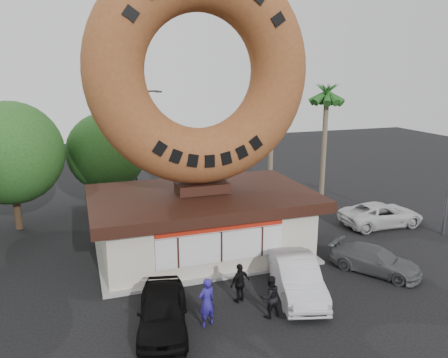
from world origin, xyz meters
TOP-DOWN VIEW (x-y plane):
  - ground at (0.00, 0.00)m, footprint 90.00×90.00m
  - donut_shop at (0.00, 5.98)m, footprint 11.20×7.20m
  - giant_donut at (0.00, 6.00)m, footprint 10.87×2.77m
  - tree_west at (-9.50, 13.00)m, footprint 6.00×6.00m
  - tree_mid at (-4.00, 15.00)m, footprint 5.20×5.20m
  - palm_near at (7.50, 14.00)m, footprint 2.60×2.60m
  - palm_far at (11.00, 12.50)m, footprint 2.60×2.60m
  - street_lamp at (-1.86, 16.00)m, footprint 2.11×0.20m
  - person_left at (-1.71, -0.49)m, footprint 0.81×0.66m
  - person_center at (0.76, -0.71)m, footprint 0.88×0.71m
  - person_right at (0.07, 0.73)m, footprint 1.07×0.74m
  - car_black at (-3.32, -0.19)m, footprint 2.65×4.69m
  - car_silver at (2.57, 0.54)m, footprint 2.88×5.12m
  - car_grey at (7.10, 1.21)m, footprint 3.74×4.43m
  - car_white at (11.52, 6.42)m, footprint 5.20×2.51m

SIDE VIEW (x-z plane):
  - ground at x=0.00m, z-range 0.00..0.00m
  - car_grey at x=7.10m, z-range 0.00..1.21m
  - car_white at x=11.52m, z-range 0.00..1.43m
  - car_black at x=-3.32m, z-range 0.00..1.51m
  - car_silver at x=2.57m, z-range 0.00..1.60m
  - person_right at x=0.07m, z-range 0.00..1.68m
  - person_center at x=0.76m, z-range 0.00..1.71m
  - person_left at x=-1.71m, z-range 0.00..1.92m
  - donut_shop at x=0.00m, z-range -0.13..3.67m
  - tree_mid at x=-4.00m, z-range 0.70..7.33m
  - street_lamp at x=-1.86m, z-range 0.48..8.48m
  - tree_west at x=-9.50m, z-range 0.82..8.47m
  - palm_far at x=11.00m, z-range 3.11..11.86m
  - palm_near at x=7.50m, z-range 3.54..13.29m
  - giant_donut at x=0.00m, z-range 3.80..14.67m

